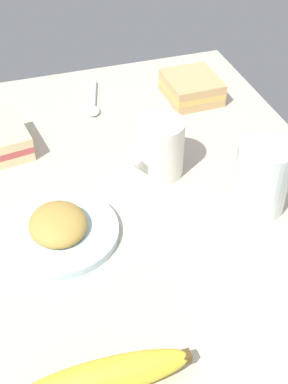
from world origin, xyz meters
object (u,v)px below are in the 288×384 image
(plate_of_food, at_px, (59,228))
(coffee_mug_black, at_px, (159,147))
(sandwich_side, at_px, (192,88))
(glass_of_milk, at_px, (261,181))
(banana, at_px, (106,377))
(spoon, at_px, (94,104))

(plate_of_food, height_order, coffee_mug_black, coffee_mug_black)
(plate_of_food, distance_m, sandwich_side, 0.43)
(glass_of_milk, distance_m, banana, 0.36)
(plate_of_food, height_order, spoon, plate_of_food)
(banana, bearing_deg, sandwich_side, 149.74)
(plate_of_food, distance_m, spoon, 0.35)
(plate_of_food, distance_m, coffee_mug_black, 0.21)
(coffee_mug_black, bearing_deg, sandwich_side, 145.49)
(plate_of_food, relative_size, banana, 0.89)
(sandwich_side, bearing_deg, glass_of_milk, -4.18)
(plate_of_food, xyz_separation_m, spoon, (-0.32, 0.13, -0.01))
(glass_of_milk, xyz_separation_m, banana, (0.21, -0.29, -0.03))
(coffee_mug_black, relative_size, sandwich_side, 0.93)
(glass_of_milk, relative_size, spoon, 0.86)
(sandwich_side, relative_size, spoon, 0.86)
(coffee_mug_black, xyz_separation_m, sandwich_side, (-0.20, 0.14, -0.03))
(coffee_mug_black, bearing_deg, spoon, -167.16)
(spoon, bearing_deg, glass_of_milk, 25.03)
(banana, bearing_deg, glass_of_milk, 126.31)
(plate_of_food, relative_size, coffee_mug_black, 1.67)
(plate_of_food, height_order, sandwich_side, sandwich_side)
(plate_of_food, distance_m, glass_of_milk, 0.30)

